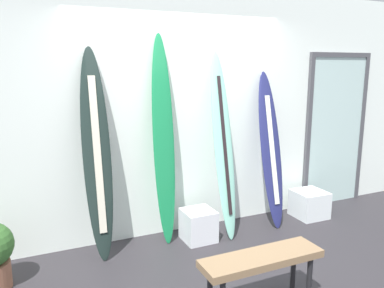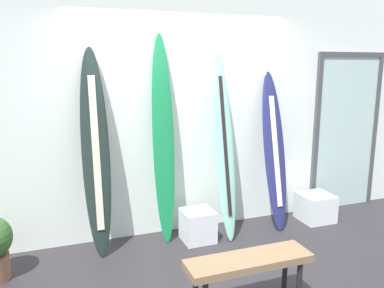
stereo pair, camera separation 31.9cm
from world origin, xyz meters
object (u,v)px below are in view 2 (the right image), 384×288
surfboard_seafoam (224,147)px  glass_door (346,129)px  display_block_left (198,225)px  surfboard_charcoal (96,153)px  surfboard_navy (274,152)px  display_block_center (315,207)px  bench (249,265)px  surfboard_emerald (163,142)px

surfboard_seafoam → glass_door: bearing=8.3°
display_block_left → surfboard_charcoal: bearing=173.1°
surfboard_navy → display_block_center: 0.97m
surfboard_seafoam → display_block_left: bearing=-170.3°
bench → surfboard_emerald: bearing=99.1°
surfboard_seafoam → surfboard_navy: bearing=1.9°
display_block_center → glass_door: (0.67, 0.31, 0.91)m
surfboard_emerald → display_block_left: 1.01m
surfboard_emerald → display_block_left: bearing=-27.5°
display_block_center → surfboard_charcoal: bearing=177.9°
surfboard_navy → glass_door: 1.31m
surfboard_navy → surfboard_seafoam: bearing=-178.1°
display_block_center → glass_door: 1.17m
surfboard_navy → surfboard_charcoal: bearing=178.7°
surfboard_charcoal → bench: bearing=-56.8°
surfboard_emerald → bench: bearing=-80.9°
surfboard_charcoal → display_block_left: (1.06, -0.13, -0.89)m
surfboard_emerald → display_block_left: size_ratio=6.49×
surfboard_charcoal → bench: (0.97, -1.48, -0.65)m
surfboard_charcoal → surfboard_emerald: (0.73, 0.05, 0.05)m
surfboard_seafoam → glass_door: same height
surfboard_emerald → display_block_left: surfboard_emerald is taller
surfboard_emerald → surfboard_navy: (1.34, -0.09, -0.19)m
surfboard_seafoam → display_block_left: 0.93m
display_block_left → display_block_center: display_block_left is taller
surfboard_navy → bench: bearing=-127.3°
display_block_left → display_block_center: size_ratio=0.88×
surfboard_seafoam → surfboard_emerald: bearing=170.1°
display_block_left → bench: bearing=-93.9°
glass_door → surfboard_navy: bearing=-168.4°
surfboard_navy → glass_door: size_ratio=0.89×
surfboard_emerald → bench: surfboard_emerald is taller
surfboard_seafoam → surfboard_navy: size_ratio=1.13×
surfboard_navy → display_block_left: size_ratio=5.34×
surfboard_emerald → surfboard_seafoam: surfboard_emerald is taller
surfboard_charcoal → bench: size_ratio=2.11×
surfboard_emerald → bench: size_ratio=2.26×
surfboard_charcoal → surfboard_seafoam: bearing=-2.9°
surfboard_emerald → display_block_center: 2.17m
surfboard_emerald → glass_door: (2.61, 0.17, -0.03)m
surfboard_charcoal → surfboard_emerald: size_ratio=0.94×
surfboard_seafoam → bench: (-0.43, -1.41, -0.63)m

